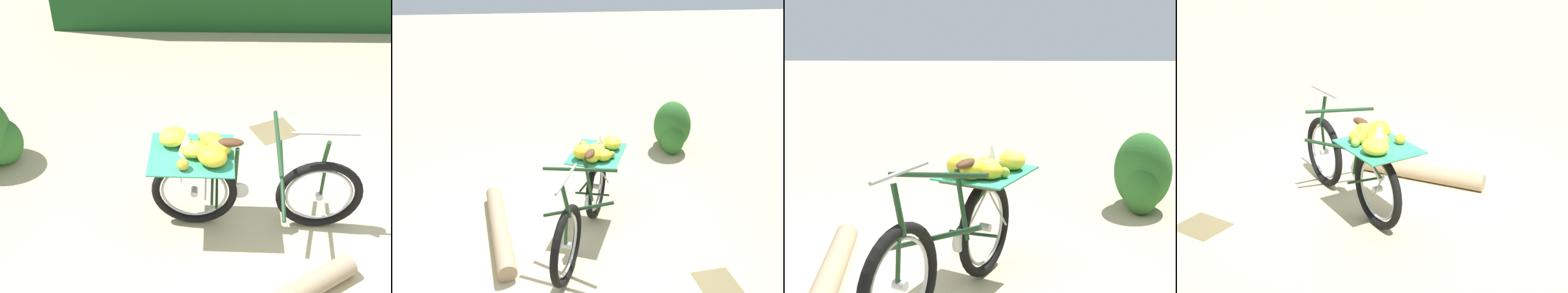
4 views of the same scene
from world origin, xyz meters
TOP-DOWN VIEW (x-y plane):
  - ground_plane at (0.00, 0.00)m, footprint 60.00×60.00m
  - bicycle at (-0.29, 0.37)m, footprint 1.72×1.08m
  - fallen_log at (-0.45, -0.57)m, footprint 1.48×0.34m
  - leaf_litter_patch at (0.72, 1.37)m, footprint 0.44×0.36m

SIDE VIEW (x-z plane):
  - ground_plane at x=0.00m, z-range 0.00..0.00m
  - leaf_litter_patch at x=0.72m, z-range 0.00..0.01m
  - fallen_log at x=-0.45m, z-range 0.00..0.18m
  - bicycle at x=-0.29m, z-range 0.01..1.04m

